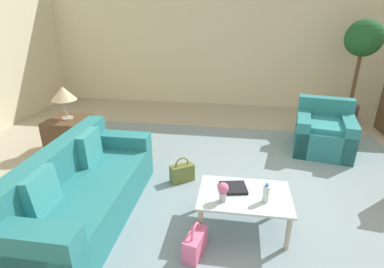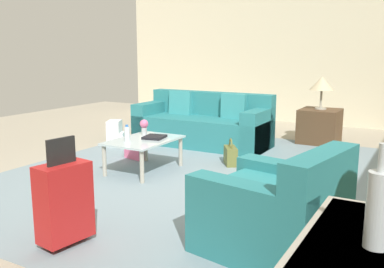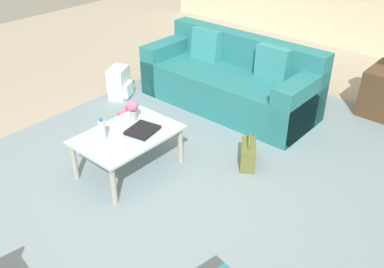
# 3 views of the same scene
# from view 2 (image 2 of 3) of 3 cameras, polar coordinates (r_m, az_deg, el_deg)

# --- Properties ---
(ground_plane) EXTENTS (12.00, 12.00, 0.00)m
(ground_plane) POSITION_cam_2_polar(r_m,az_deg,el_deg) (4.83, -4.31, -6.88)
(ground_plane) COLOR #A89E89
(wall_left) EXTENTS (0.12, 8.00, 3.10)m
(wall_left) POSITION_cam_2_polar(r_m,az_deg,el_deg) (9.24, 13.61, 11.11)
(wall_left) COLOR beige
(wall_left) RESTS_ON ground
(area_rug) EXTENTS (5.20, 4.40, 0.01)m
(area_rug) POSITION_cam_2_polar(r_m,az_deg,el_deg) (5.23, 1.20, -5.43)
(area_rug) COLOR gray
(area_rug) RESTS_ON ground
(couch) EXTENTS (0.87, 2.14, 0.84)m
(couch) POSITION_cam_2_polar(r_m,az_deg,el_deg) (6.89, 1.62, 1.11)
(couch) COLOR teal
(couch) RESTS_ON ground
(armchair) EXTENTS (1.02, 1.08, 0.81)m
(armchair) POSITION_cam_2_polar(r_m,az_deg,el_deg) (3.27, 11.48, -10.62)
(armchair) COLOR teal
(armchair) RESTS_ON ground
(coffee_table) EXTENTS (0.95, 0.65, 0.41)m
(coffee_table) POSITION_cam_2_polar(r_m,az_deg,el_deg) (5.34, -6.44, -1.27)
(coffee_table) COLOR silver
(coffee_table) RESTS_ON ground
(water_bottle) EXTENTS (0.06, 0.06, 0.20)m
(water_bottle) POSITION_cam_2_polar(r_m,az_deg,el_deg) (5.21, -8.66, 0.04)
(water_bottle) COLOR silver
(water_bottle) RESTS_ON coffee_table
(coffee_table_book) EXTENTS (0.32, 0.29, 0.03)m
(coffee_table_book) POSITION_cam_2_polar(r_m,az_deg,el_deg) (5.37, -5.02, -0.40)
(coffee_table_book) COLOR black
(coffee_table_book) RESTS_ON coffee_table
(flower_vase) EXTENTS (0.11, 0.11, 0.21)m
(flower_vase) POSITION_cam_2_polar(r_m,az_deg,el_deg) (5.56, -6.41, 1.10)
(flower_vase) COLOR #B2B7BC
(flower_vase) RESTS_ON coffee_table
(side_table) EXTENTS (0.62, 0.62, 0.55)m
(side_table) POSITION_cam_2_polar(r_m,az_deg,el_deg) (7.29, 16.64, 1.02)
(side_table) COLOR #513823
(side_table) RESTS_ON ground
(table_lamp) EXTENTS (0.39, 0.39, 0.53)m
(table_lamp) POSITION_cam_2_polar(r_m,az_deg,el_deg) (7.21, 16.94, 6.39)
(table_lamp) COLOR #ADA899
(table_lamp) RESTS_ON side_table
(wine_bottle_clear) EXTENTS (0.07, 0.07, 0.30)m
(wine_bottle_clear) POSITION_cam_2_polar(r_m,az_deg,el_deg) (1.31, 23.64, -9.02)
(wine_bottle_clear) COLOR silver
(wine_bottle_clear) RESTS_ON bar_console
(suitcase_red) EXTENTS (0.43, 0.28, 0.85)m
(suitcase_red) POSITION_cam_2_polar(r_m,az_deg,el_deg) (3.44, -16.69, -8.56)
(suitcase_red) COLOR red
(suitcase_red) RESTS_ON ground
(handbag_olive) EXTENTS (0.34, 0.29, 0.36)m
(handbag_olive) POSITION_cam_2_polar(r_m,az_deg,el_deg) (5.67, 5.16, -2.84)
(handbag_olive) COLOR olive
(handbag_olive) RESTS_ON ground
(handbag_pink) EXTENTS (0.21, 0.34, 0.36)m
(handbag_pink) POSITION_cam_2_polar(r_m,az_deg,el_deg) (6.01, -7.58, -2.10)
(handbag_pink) COLOR pink
(handbag_pink) RESTS_ON ground
(backpack_white) EXTENTS (0.36, 0.34, 0.40)m
(backpack_white) POSITION_cam_2_polar(r_m,az_deg,el_deg) (6.92, -10.20, 0.09)
(backpack_white) COLOR white
(backpack_white) RESTS_ON ground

